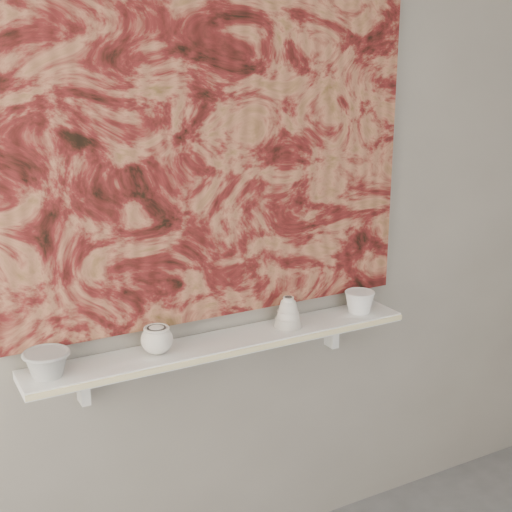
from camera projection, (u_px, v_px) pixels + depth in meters
wall_back at (213, 215)px, 2.43m from camera, size 3.60×0.00×3.60m
shelf at (226, 343)px, 2.47m from camera, size 1.40×0.18×0.03m
shelf_stripe at (239, 352)px, 2.39m from camera, size 1.40×0.01×0.02m
bracket_left at (83, 386)px, 2.32m from camera, size 0.03×0.06×0.12m
bracket_right at (332, 332)px, 2.77m from camera, size 0.03×0.06×0.12m
painting at (213, 160)px, 2.37m from camera, size 1.50×0.02×1.10m
house_motif at (325, 235)px, 2.65m from camera, size 0.09×0.00×0.08m
bowl_grey at (47, 363)px, 2.17m from camera, size 0.15×0.15×0.08m
cup_cream at (157, 340)px, 2.33m from camera, size 0.13×0.13×0.10m
bell_vessel at (288, 312)px, 2.57m from camera, size 0.11×0.11×0.11m
bowl_white at (360, 301)px, 2.72m from camera, size 0.13×0.13×0.08m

